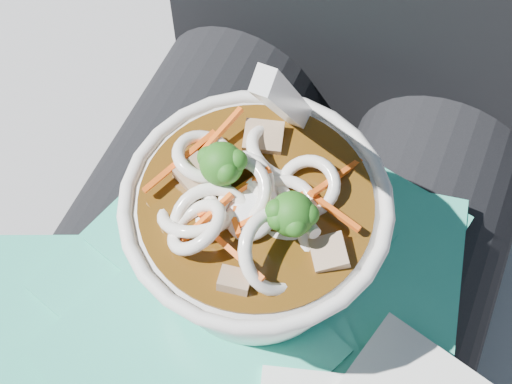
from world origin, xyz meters
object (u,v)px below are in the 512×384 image
at_px(stone_ledge, 293,311).
at_px(plastic_bag, 226,316).
at_px(udon_bowl, 255,227).
at_px(person_body, 286,231).
at_px(lap, 242,336).

relative_size(stone_ledge, plastic_bag, 2.66).
bearing_deg(stone_ledge, plastic_bag, -91.14).
relative_size(plastic_bag, udon_bowl, 1.83).
relative_size(person_body, udon_bowl, 4.96).
distance_m(stone_ledge, lap, 0.35).
xyz_separation_m(stone_ledge, udon_bowl, (0.00, -0.13, 0.47)).
distance_m(stone_ledge, udon_bowl, 0.48).
relative_size(lap, person_body, 0.47).
height_order(person_body, plastic_bag, person_body).
bearing_deg(lap, stone_ledge, 90.00).
relative_size(stone_ledge, udon_bowl, 4.86).
height_order(stone_ledge, person_body, person_body).
xyz_separation_m(person_body, udon_bowl, (0.00, -0.07, 0.13)).
bearing_deg(person_body, plastic_bag, -91.74).
bearing_deg(plastic_bag, person_body, 88.26).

